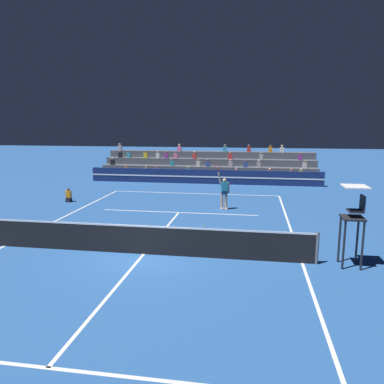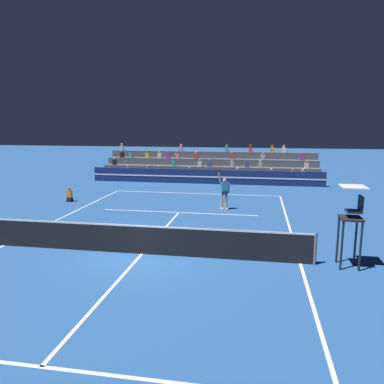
# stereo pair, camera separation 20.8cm
# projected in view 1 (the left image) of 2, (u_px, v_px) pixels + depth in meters

# --- Properties ---
(ground_plane) EXTENTS (120.00, 120.00, 0.00)m
(ground_plane) POSITION_uv_depth(u_px,v_px,m) (144.00, 254.00, 13.40)
(ground_plane) COLOR #285699
(court_lines) EXTENTS (11.10, 23.90, 0.01)m
(court_lines) POSITION_uv_depth(u_px,v_px,m) (144.00, 254.00, 13.40)
(court_lines) COLOR white
(court_lines) RESTS_ON ground
(tennis_net) EXTENTS (12.00, 0.10, 1.10)m
(tennis_net) POSITION_uv_depth(u_px,v_px,m) (143.00, 240.00, 13.30)
(tennis_net) COLOR slate
(tennis_net) RESTS_ON ground
(sponsor_banner_wall) EXTENTS (18.00, 0.26, 1.10)m
(sponsor_banner_wall) POSITION_uv_depth(u_px,v_px,m) (203.00, 177.00, 28.93)
(sponsor_banner_wall) COLOR navy
(sponsor_banner_wall) RESTS_ON ground
(bleacher_stand) EXTENTS (17.86, 3.80, 2.83)m
(bleacher_stand) POSITION_uv_depth(u_px,v_px,m) (208.00, 168.00, 31.95)
(bleacher_stand) COLOR #4C515B
(bleacher_stand) RESTS_ON ground
(umpire_chair) EXTENTS (0.76, 0.84, 2.67)m
(umpire_chair) POSITION_uv_depth(u_px,v_px,m) (354.00, 215.00, 11.97)
(umpire_chair) COLOR black
(umpire_chair) RESTS_ON ground
(ball_kid_courtside) EXTENTS (0.30, 0.36, 0.84)m
(ball_kid_courtside) POSITION_uv_depth(u_px,v_px,m) (69.00, 196.00, 22.25)
(ball_kid_courtside) COLOR black
(ball_kid_courtside) RESTS_ON ground
(tennis_player) EXTENTS (0.82, 0.39, 2.50)m
(tennis_player) POSITION_uv_depth(u_px,v_px,m) (224.00, 192.00, 20.16)
(tennis_player) COLOR tan
(tennis_player) RESTS_ON ground
(tennis_ball) EXTENTS (0.07, 0.07, 0.07)m
(tennis_ball) POSITION_uv_depth(u_px,v_px,m) (204.00, 226.00, 16.95)
(tennis_ball) COLOR #C6DB33
(tennis_ball) RESTS_ON ground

